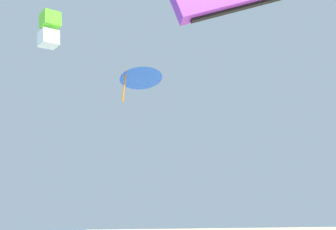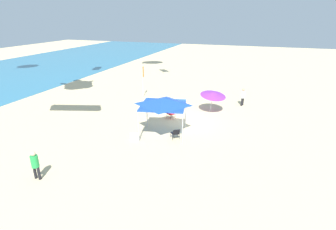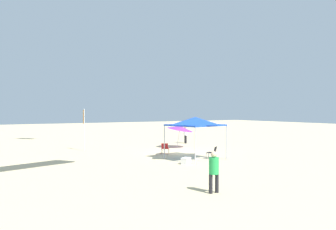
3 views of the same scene
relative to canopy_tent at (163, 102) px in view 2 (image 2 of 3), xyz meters
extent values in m
cube|color=beige|center=(2.83, -0.79, -2.57)|extent=(120.00, 120.00, 0.10)
cylinder|color=#B7B7BC|center=(-1.09, -1.78, -1.40)|extent=(0.07, 0.07, 2.23)
cylinder|color=#B7B7BC|center=(1.71, -1.20, -1.40)|extent=(0.07, 0.07, 2.23)
cylinder|color=#B7B7BC|center=(-1.71, 1.20, -1.40)|extent=(0.07, 0.07, 2.23)
cylinder|color=#B7B7BC|center=(1.09, 1.78, -1.40)|extent=(0.07, 0.07, 2.23)
cube|color=blue|center=(0.00, 0.00, -0.24)|extent=(3.50, 3.64, 0.10)
pyramid|color=blue|center=(0.00, 0.00, 0.06)|extent=(3.43, 3.56, 0.50)
cylinder|color=silver|center=(6.04, -2.45, -1.58)|extent=(0.28, 0.28, 1.89)
cone|color=purple|center=(5.93, -2.57, -0.78)|extent=(2.35, 2.32, 0.88)
cylinder|color=black|center=(3.29, 0.13, -2.32)|extent=(0.02, 0.02, 0.40)
cylinder|color=black|center=(3.60, 0.54, -2.32)|extent=(0.02, 0.02, 0.40)
cylinder|color=black|center=(2.88, 0.44, -2.32)|extent=(0.02, 0.02, 0.40)
cylinder|color=black|center=(3.19, 0.86, -2.32)|extent=(0.02, 0.02, 0.40)
cube|color=red|center=(3.24, 0.49, -2.12)|extent=(0.73, 0.73, 0.03)
cube|color=red|center=(3.01, 0.67, -1.91)|extent=(0.40, 0.47, 0.41)
cylinder|color=black|center=(-0.02, -1.10, -2.32)|extent=(0.02, 0.02, 0.40)
cylinder|color=black|center=(-0.32, -0.68, -2.32)|extent=(0.02, 0.02, 0.40)
cylinder|color=black|center=(-0.45, -1.40, -2.32)|extent=(0.02, 0.02, 0.40)
cylinder|color=black|center=(-0.74, -0.97, -2.32)|extent=(0.02, 0.02, 0.40)
cube|color=black|center=(-0.38, -1.04, -2.12)|extent=(0.72, 0.72, 0.03)
cube|color=black|center=(-0.62, -1.20, -1.91)|extent=(0.39, 0.48, 0.41)
cube|color=white|center=(-1.42, 1.69, -2.34)|extent=(0.65, 0.72, 0.36)
cube|color=white|center=(-1.42, 1.69, -2.14)|extent=(0.67, 0.74, 0.04)
cylinder|color=silver|center=(8.06, 5.29, -0.82)|extent=(0.06, 0.06, 3.39)
cube|color=orange|center=(8.23, 5.29, 0.22)|extent=(0.30, 0.02, 1.10)
cylinder|color=black|center=(8.65, -4.94, -2.13)|extent=(0.15, 0.15, 0.78)
cylinder|color=black|center=(8.94, -5.03, -2.13)|extent=(0.15, 0.15, 0.78)
cylinder|color=white|center=(8.80, -4.98, -1.40)|extent=(0.41, 0.41, 0.68)
sphere|color=tan|center=(8.80, -4.98, -0.93)|extent=(0.25, 0.25, 0.25)
cylinder|color=black|center=(-7.62, 4.60, -2.14)|extent=(0.15, 0.15, 0.76)
cylinder|color=black|center=(-7.63, 4.30, -2.14)|extent=(0.15, 0.15, 0.76)
cylinder|color=green|center=(-7.62, 4.45, -1.43)|extent=(0.39, 0.39, 0.66)
sphere|color=beige|center=(-7.62, 4.45, -0.98)|extent=(0.25, 0.25, 0.25)
camera|label=1|loc=(-12.13, 10.93, 3.07)|focal=36.05mm
camera|label=2|loc=(-16.78, -6.25, 5.84)|focal=28.25mm
camera|label=3|loc=(-17.57, 12.32, 0.77)|focal=34.04mm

